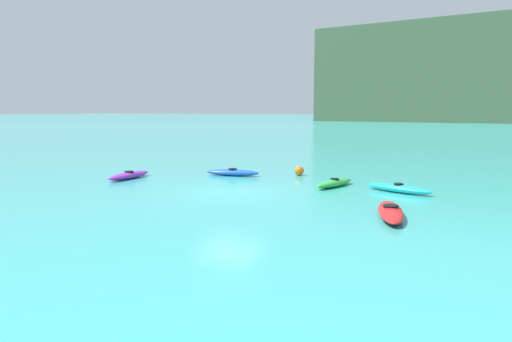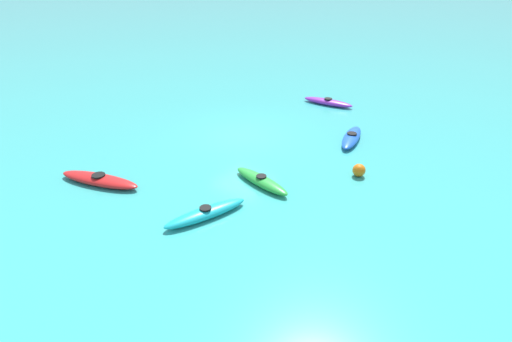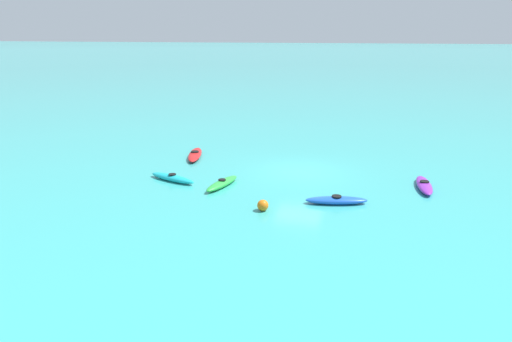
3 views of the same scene
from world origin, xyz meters
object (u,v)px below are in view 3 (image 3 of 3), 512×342
at_px(kayak_green, 222,183).
at_px(buoy_orange, 263,205).
at_px(kayak_red, 195,155).
at_px(kayak_blue, 337,200).
at_px(kayak_cyan, 172,178).
at_px(kayak_purple, 424,185).

bearing_deg(kayak_green, buoy_orange, 136.17).
bearing_deg(kayak_green, kayak_red, -55.19).
bearing_deg(kayak_green, kayak_blue, 170.31).
relative_size(kayak_green, kayak_red, 0.82).
bearing_deg(kayak_blue, kayak_green, -9.69).
bearing_deg(kayak_cyan, buoy_orange, 152.78).
relative_size(kayak_blue, buoy_orange, 5.83).
bearing_deg(kayak_green, kayak_purple, -167.06).
relative_size(kayak_blue, kayak_purple, 0.98).
distance_m(kayak_purple, kayak_cyan, 12.41).
distance_m(kayak_purple, buoy_orange, 8.35).
xyz_separation_m(kayak_red, kayak_purple, (-12.85, 2.59, 0.00)).
height_order(kayak_red, kayak_purple, same).
relative_size(kayak_green, kayak_cyan, 0.94).
bearing_deg(kayak_green, kayak_cyan, -4.45).
bearing_deg(kayak_red, kayak_blue, 147.29).
bearing_deg(kayak_purple, kayak_red, -11.38).
bearing_deg(kayak_blue, kayak_red, -32.71).
bearing_deg(kayak_purple, kayak_cyan, 9.17).
relative_size(kayak_green, buoy_orange, 5.60).
height_order(kayak_green, kayak_red, same).
height_order(kayak_blue, buoy_orange, buoy_orange).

